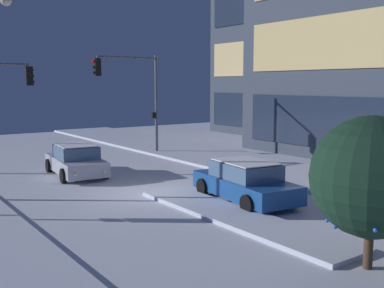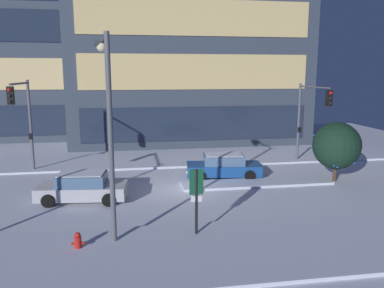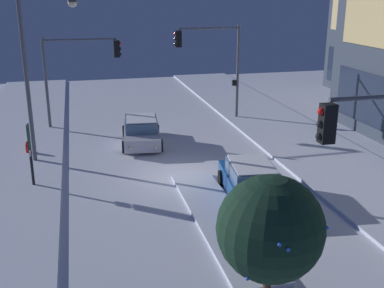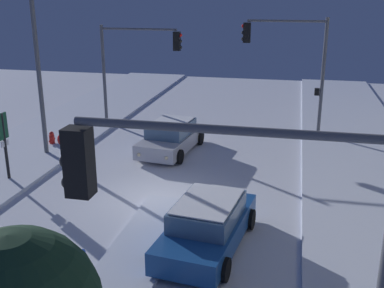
{
  "view_description": "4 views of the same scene",
  "coord_description": "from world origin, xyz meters",
  "px_view_note": "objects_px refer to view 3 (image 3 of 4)",
  "views": [
    {
      "loc": [
        15.57,
        -9.06,
        4.34
      ],
      "look_at": [
        0.79,
        1.5,
        1.98
      ],
      "focal_mm": 43.4,
      "sensor_mm": 36.0,
      "label": 1
    },
    {
      "loc": [
        -2.88,
        -20.85,
        6.52
      ],
      "look_at": [
        0.77,
        1.46,
        2.37
      ],
      "focal_mm": 36.36,
      "sensor_mm": 36.0,
      "label": 2
    },
    {
      "loc": [
        19.73,
        -4.2,
        8.12
      ],
      "look_at": [
        3.16,
        -0.13,
        2.59
      ],
      "focal_mm": 44.47,
      "sensor_mm": 36.0,
      "label": 3
    },
    {
      "loc": [
        15.17,
        4.67,
        7.23
      ],
      "look_at": [
        2.2,
        1.77,
        2.94
      ],
      "focal_mm": 43.98,
      "sensor_mm": 36.0,
      "label": 4
    }
  ],
  "objects_px": {
    "car_near": "(141,131)",
    "decorated_tree_median": "(270,229)",
    "traffic_light_corner_far_left": "(214,56)",
    "street_lamp_arched": "(40,57)",
    "car_far": "(251,182)",
    "traffic_light_corner_near_left": "(78,64)",
    "fire_hydrant": "(28,148)",
    "parking_info_sign": "(30,148)"
  },
  "relations": [
    {
      "from": "car_near",
      "to": "traffic_light_corner_far_left",
      "type": "height_order",
      "value": "traffic_light_corner_far_left"
    },
    {
      "from": "traffic_light_corner_near_left",
      "to": "parking_info_sign",
      "type": "distance_m",
      "value": 9.77
    },
    {
      "from": "car_far",
      "to": "traffic_light_corner_near_left",
      "type": "bearing_deg",
      "value": 34.23
    },
    {
      "from": "car_far",
      "to": "parking_info_sign",
      "type": "height_order",
      "value": "parking_info_sign"
    },
    {
      "from": "traffic_light_corner_near_left",
      "to": "parking_info_sign",
      "type": "xyz_separation_m",
      "value": [
        9.26,
        -2.27,
        -2.12
      ]
    },
    {
      "from": "car_far",
      "to": "traffic_light_corner_far_left",
      "type": "distance_m",
      "value": 12.86
    },
    {
      "from": "car_far",
      "to": "traffic_light_corner_far_left",
      "type": "bearing_deg",
      "value": -2.07
    },
    {
      "from": "traffic_light_corner_far_left",
      "to": "parking_info_sign",
      "type": "distance_m",
      "value": 14.14
    },
    {
      "from": "traffic_light_corner_far_left",
      "to": "traffic_light_corner_near_left",
      "type": "bearing_deg",
      "value": -2.0
    },
    {
      "from": "traffic_light_corner_far_left",
      "to": "decorated_tree_median",
      "type": "xyz_separation_m",
      "value": [
        18.73,
        -3.93,
        -1.96
      ]
    },
    {
      "from": "traffic_light_corner_far_left",
      "to": "parking_info_sign",
      "type": "bearing_deg",
      "value": 40.04
    },
    {
      "from": "traffic_light_corner_near_left",
      "to": "fire_hydrant",
      "type": "relative_size",
      "value": 7.47
    },
    {
      "from": "fire_hydrant",
      "to": "traffic_light_corner_far_left",
      "type": "bearing_deg",
      "value": 111.49
    },
    {
      "from": "traffic_light_corner_far_left",
      "to": "parking_info_sign",
      "type": "height_order",
      "value": "traffic_light_corner_far_left"
    },
    {
      "from": "car_far",
      "to": "fire_hydrant",
      "type": "height_order",
      "value": "car_far"
    },
    {
      "from": "car_near",
      "to": "car_far",
      "type": "xyz_separation_m",
      "value": [
        8.28,
        3.32,
        0.0
      ]
    },
    {
      "from": "traffic_light_corner_far_left",
      "to": "street_lamp_arched",
      "type": "height_order",
      "value": "street_lamp_arched"
    },
    {
      "from": "decorated_tree_median",
      "to": "car_near",
      "type": "bearing_deg",
      "value": -174.79
    },
    {
      "from": "traffic_light_corner_near_left",
      "to": "decorated_tree_median",
      "type": "height_order",
      "value": "traffic_light_corner_near_left"
    },
    {
      "from": "fire_hydrant",
      "to": "street_lamp_arched",
      "type": "bearing_deg",
      "value": 42.42
    },
    {
      "from": "parking_info_sign",
      "to": "traffic_light_corner_near_left",
      "type": "bearing_deg",
      "value": 76.96
    },
    {
      "from": "car_near",
      "to": "fire_hydrant",
      "type": "height_order",
      "value": "car_near"
    },
    {
      "from": "car_near",
      "to": "decorated_tree_median",
      "type": "xyz_separation_m",
      "value": [
        14.78,
        1.35,
        1.49
      ]
    },
    {
      "from": "car_far",
      "to": "decorated_tree_median",
      "type": "height_order",
      "value": "decorated_tree_median"
    },
    {
      "from": "traffic_light_corner_far_left",
      "to": "street_lamp_arched",
      "type": "bearing_deg",
      "value": 29.09
    },
    {
      "from": "car_near",
      "to": "traffic_light_corner_far_left",
      "type": "distance_m",
      "value": 7.44
    },
    {
      "from": "street_lamp_arched",
      "to": "parking_info_sign",
      "type": "relative_size",
      "value": 2.83
    },
    {
      "from": "car_far",
      "to": "parking_info_sign",
      "type": "bearing_deg",
      "value": 76.46
    },
    {
      "from": "fire_hydrant",
      "to": "decorated_tree_median",
      "type": "height_order",
      "value": "decorated_tree_median"
    },
    {
      "from": "car_near",
      "to": "traffic_light_corner_far_left",
      "type": "xyz_separation_m",
      "value": [
        -3.95,
        5.27,
        3.45
      ]
    },
    {
      "from": "car_far",
      "to": "street_lamp_arched",
      "type": "bearing_deg",
      "value": 58.09
    },
    {
      "from": "traffic_light_corner_near_left",
      "to": "car_far",
      "type": "bearing_deg",
      "value": -62.77
    },
    {
      "from": "fire_hydrant",
      "to": "parking_info_sign",
      "type": "xyz_separation_m",
      "value": [
        4.55,
        0.56,
        1.44
      ]
    },
    {
      "from": "car_near",
      "to": "street_lamp_arched",
      "type": "xyz_separation_m",
      "value": [
        1.68,
        -4.85,
        4.44
      ]
    },
    {
      "from": "traffic_light_corner_far_left",
      "to": "car_far",
      "type": "bearing_deg",
      "value": 80.93
    },
    {
      "from": "fire_hydrant",
      "to": "decorated_tree_median",
      "type": "bearing_deg",
      "value": 27.05
    },
    {
      "from": "street_lamp_arched",
      "to": "fire_hydrant",
      "type": "distance_m",
      "value": 5.07
    },
    {
      "from": "car_near",
      "to": "decorated_tree_median",
      "type": "relative_size",
      "value": 1.3
    },
    {
      "from": "car_near",
      "to": "street_lamp_arched",
      "type": "relative_size",
      "value": 0.59
    },
    {
      "from": "car_far",
      "to": "decorated_tree_median",
      "type": "bearing_deg",
      "value": 170.1
    },
    {
      "from": "car_near",
      "to": "traffic_light_corner_near_left",
      "type": "relative_size",
      "value": 0.85
    },
    {
      "from": "car_near",
      "to": "traffic_light_corner_far_left",
      "type": "bearing_deg",
      "value": 133.21
    }
  ]
}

